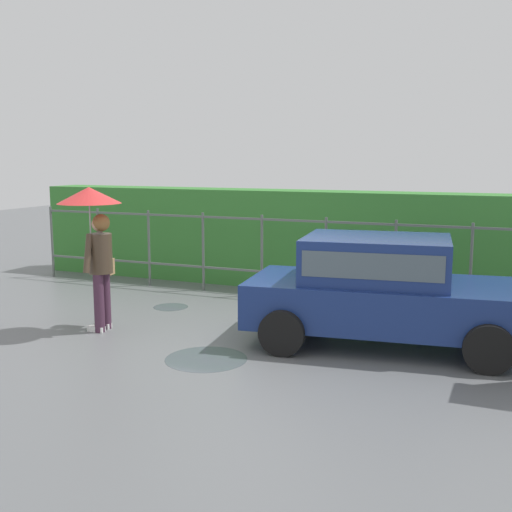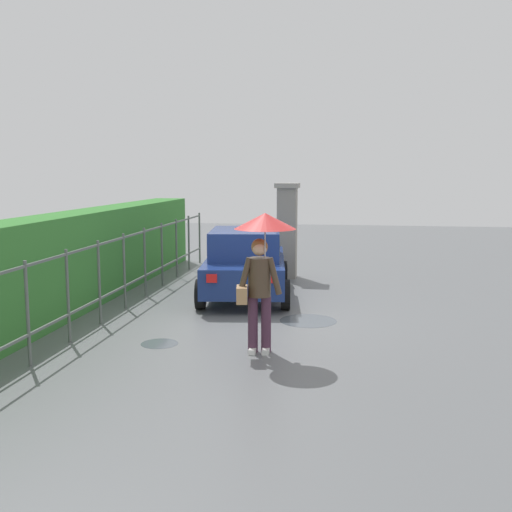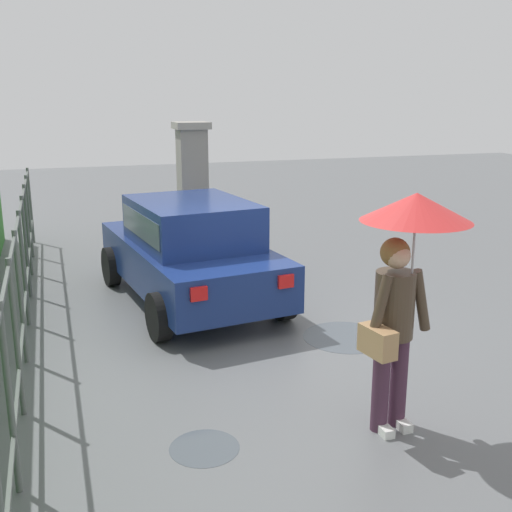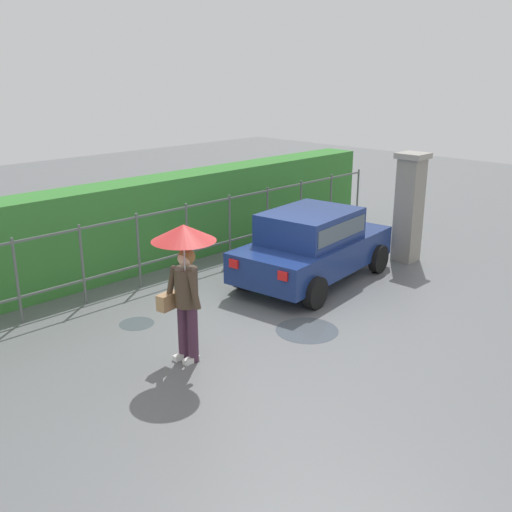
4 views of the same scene
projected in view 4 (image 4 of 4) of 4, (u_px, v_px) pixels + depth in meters
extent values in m
plane|color=slate|center=(270.00, 311.00, 10.59)|extent=(40.00, 40.00, 0.00)
cube|color=navy|center=(314.00, 253.00, 11.96)|extent=(3.87, 2.09, 0.60)
cube|color=navy|center=(310.00, 226.00, 11.67)|extent=(2.06, 1.66, 0.60)
cube|color=#4C5B66|center=(310.00, 225.00, 11.66)|extent=(1.92, 1.67, 0.33)
cylinder|color=black|center=(311.00, 245.00, 13.48)|extent=(0.62, 0.25, 0.60)
cylinder|color=black|center=(379.00, 259.00, 12.50)|extent=(0.62, 0.25, 0.60)
cylinder|color=black|center=(243.00, 274.00, 11.59)|extent=(0.62, 0.25, 0.60)
cylinder|color=black|center=(315.00, 293.00, 10.62)|extent=(0.62, 0.25, 0.60)
cube|color=red|center=(234.00, 264.00, 10.83)|extent=(0.08, 0.21, 0.16)
cube|color=red|center=(283.00, 276.00, 10.19)|extent=(0.08, 0.21, 0.16)
cylinder|color=#47283D|center=(193.00, 334.00, 8.65)|extent=(0.15, 0.15, 0.86)
cylinder|color=#47283D|center=(183.00, 331.00, 8.76)|extent=(0.15, 0.15, 0.86)
cube|color=white|center=(191.00, 360.00, 8.72)|extent=(0.26, 0.10, 0.08)
cube|color=white|center=(181.00, 356.00, 8.83)|extent=(0.26, 0.10, 0.08)
cylinder|color=#473828|center=(186.00, 287.00, 8.49)|extent=(0.34, 0.34, 0.58)
sphere|color=#DBAD89|center=(185.00, 259.00, 8.36)|extent=(0.22, 0.22, 0.22)
sphere|color=olive|center=(187.00, 257.00, 8.37)|extent=(0.25, 0.25, 0.25)
cylinder|color=#473828|center=(194.00, 290.00, 8.29)|extent=(0.12, 0.24, 0.56)
cylinder|color=#473828|center=(171.00, 284.00, 8.54)|extent=(0.12, 0.24, 0.56)
cylinder|color=#B2B2B7|center=(185.00, 267.00, 8.26)|extent=(0.02, 0.02, 0.77)
cone|color=red|center=(183.00, 233.00, 8.11)|extent=(0.91, 0.91, 0.23)
cube|color=tan|center=(168.00, 301.00, 8.61)|extent=(0.36, 0.21, 0.24)
cube|color=gray|center=(409.00, 211.00, 13.05)|extent=(0.48, 0.48, 2.30)
cube|color=#9E998E|center=(413.00, 156.00, 12.68)|extent=(0.60, 0.60, 0.12)
cylinder|color=#59605B|center=(17.00, 281.00, 9.90)|extent=(0.05, 0.05, 1.50)
cylinder|color=#59605B|center=(82.00, 265.00, 10.72)|extent=(0.05, 0.05, 1.50)
cylinder|color=#59605B|center=(139.00, 251.00, 11.54)|extent=(0.05, 0.05, 1.50)
cylinder|color=#59605B|center=(187.00, 239.00, 12.36)|extent=(0.05, 0.05, 1.50)
cylinder|color=#59605B|center=(230.00, 228.00, 13.18)|extent=(0.05, 0.05, 1.50)
cylinder|color=#59605B|center=(267.00, 219.00, 14.00)|extent=(0.05, 0.05, 1.50)
cylinder|color=#59605B|center=(301.00, 210.00, 14.82)|extent=(0.05, 0.05, 1.50)
cylinder|color=#59605B|center=(331.00, 203.00, 15.64)|extent=(0.05, 0.05, 1.50)
cylinder|color=#59605B|center=(358.00, 196.00, 16.46)|extent=(0.05, 0.05, 1.50)
cube|color=#59605B|center=(186.00, 207.00, 12.16)|extent=(12.14, 0.03, 0.04)
cube|color=#59605B|center=(188.00, 252.00, 12.45)|extent=(12.14, 0.03, 0.04)
cube|color=#387F33|center=(158.00, 221.00, 12.98)|extent=(13.14, 0.90, 1.90)
cylinder|color=#4C545B|center=(307.00, 330.00, 9.80)|extent=(1.05, 1.05, 0.00)
cylinder|color=#4C545B|center=(137.00, 324.00, 10.05)|extent=(0.59, 0.59, 0.00)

